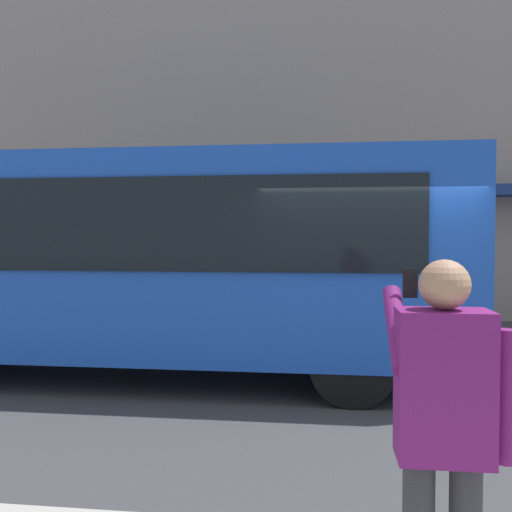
# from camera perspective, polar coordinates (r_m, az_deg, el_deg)

# --- Properties ---
(ground_plane) EXTENTS (60.00, 60.00, 0.00)m
(ground_plane) POSITION_cam_1_polar(r_m,az_deg,el_deg) (7.20, 11.22, -13.78)
(ground_plane) COLOR #38383A
(building_facade_far) EXTENTS (28.00, 1.55, 12.00)m
(building_facade_far) POSITION_cam_1_polar(r_m,az_deg,el_deg) (14.30, 9.38, 18.31)
(building_facade_far) COLOR gray
(building_facade_far) RESTS_ON ground_plane
(red_bus) EXTENTS (9.05, 2.54, 3.08)m
(red_bus) POSITION_cam_1_polar(r_m,az_deg,el_deg) (7.92, -12.78, -0.02)
(red_bus) COLOR #1947AD
(red_bus) RESTS_ON ground_plane
(pedestrian_photographer) EXTENTS (0.53, 0.52, 1.70)m
(pedestrian_photographer) POSITION_cam_1_polar(r_m,az_deg,el_deg) (2.65, 18.85, -15.83)
(pedestrian_photographer) COLOR #2D2D33
(pedestrian_photographer) RESTS_ON sidewalk_curb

